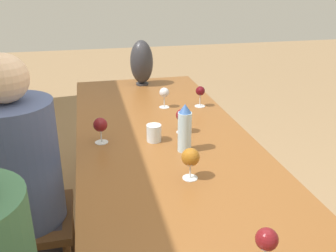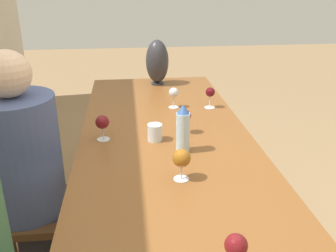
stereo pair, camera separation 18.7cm
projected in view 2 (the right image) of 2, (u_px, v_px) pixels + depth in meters
The scene contains 12 objects.
dining_table at pixel (173, 174), 1.76m from camera, with size 2.96×0.92×0.77m.
water_bottle at pixel (183, 129), 1.79m from camera, with size 0.07×0.07×0.24m.
water_tumbler at pixel (155, 132), 1.94m from camera, with size 0.08×0.08×0.09m.
vase at pixel (157, 62), 2.87m from camera, with size 0.18×0.18×0.35m.
wine_glass_0 at pixel (210, 93), 2.39m from camera, with size 0.07×0.07×0.14m.
wine_glass_1 at pixel (185, 116), 2.01m from camera, with size 0.07×0.07×0.13m.
wine_glass_3 at pixel (236, 246), 1.06m from camera, with size 0.07×0.07×0.13m.
wine_glass_4 at pixel (182, 159), 1.55m from camera, with size 0.08×0.08×0.14m.
wine_glass_5 at pixel (174, 93), 2.40m from camera, with size 0.07×0.07×0.13m.
wine_glass_6 at pixel (102, 123), 1.93m from camera, with size 0.07×0.07×0.14m.
chair_far at pixel (15, 204), 1.93m from camera, with size 0.44×0.44×0.87m.
person_far at pixel (26, 170), 1.86m from camera, with size 0.39×0.39×1.27m.
Camera 2 is at (-1.53, 0.19, 1.58)m, focal length 40.00 mm.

